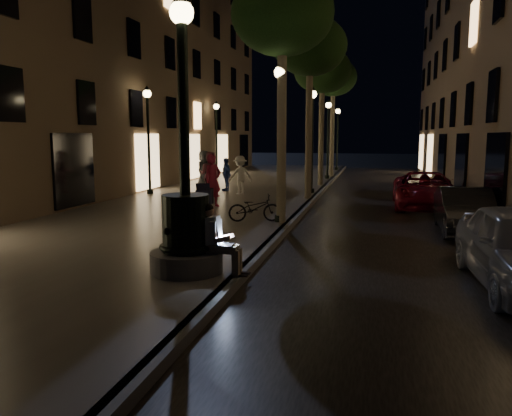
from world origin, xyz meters
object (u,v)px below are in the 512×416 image
(tree_second, at_px, (310,48))
(stroller, at_px, (205,197))
(seated_man_laptop, at_px, (217,237))
(pedestrian_white, at_px, (240,175))
(fountain_lamppost, at_px, (186,220))
(lamp_left_c, at_px, (217,129))
(lamp_curb_c, at_px, (328,129))
(pedestrian_pink, at_px, (210,175))
(lamp_curb_b, at_px, (312,126))
(lamp_left_b, at_px, (148,126))
(pedestrian_blue, at_px, (226,174))
(pedestrian_red, at_px, (213,180))
(lamp_curb_d, at_px, (338,130))
(tree_third, at_px, (322,71))
(lamp_curb_a, at_px, (280,121))
(car_third, at_px, (425,190))
(tree_far, at_px, (333,78))
(bicycle, at_px, (255,208))
(pedestrian_dark, at_px, (204,170))
(tree_near, at_px, (282,16))
(car_second, at_px, (465,211))

(tree_second, xyz_separation_m, stroller, (-2.76, -5.26, -5.53))
(seated_man_laptop, height_order, pedestrian_white, pedestrian_white)
(fountain_lamppost, distance_m, lamp_left_c, 23.00)
(lamp_curb_c, relative_size, pedestrian_pink, 2.48)
(lamp_curb_b, xyz_separation_m, pedestrian_white, (-3.05, -1.28, -2.18))
(lamp_left_b, height_order, pedestrian_blue, lamp_left_b)
(pedestrian_red, bearing_deg, lamp_curb_d, 29.63)
(pedestrian_blue, bearing_deg, lamp_left_b, -96.29)
(lamp_curb_d, height_order, pedestrian_red, lamp_curb_d)
(tree_third, bearing_deg, lamp_curb_a, -90.00)
(lamp_curb_d, distance_m, pedestrian_blue, 16.72)
(lamp_curb_a, distance_m, lamp_left_c, 17.50)
(car_third, distance_m, pedestrian_white, 7.91)
(tree_far, distance_m, car_third, 14.50)
(seated_man_laptop, relative_size, stroller, 1.12)
(fountain_lamppost, distance_m, lamp_curb_a, 6.37)
(car_third, bearing_deg, bicycle, -133.31)
(lamp_left_c, xyz_separation_m, pedestrian_dark, (1.93, -8.09, -2.08))
(lamp_curb_d, xyz_separation_m, pedestrian_white, (-3.05, -17.28, -2.18))
(bicycle, bearing_deg, tree_far, -20.25)
(pedestrian_dark, bearing_deg, pedestrian_red, -144.31)
(lamp_left_c, xyz_separation_m, pedestrian_white, (4.05, -9.28, -2.18))
(pedestrian_white, bearing_deg, tree_second, 128.01)
(stroller, bearing_deg, lamp_curb_a, -27.15)
(tree_far, bearing_deg, pedestrian_pink, -107.98)
(pedestrian_dark, bearing_deg, tree_near, -133.38)
(bicycle, bearing_deg, pedestrian_blue, 4.68)
(lamp_left_c, height_order, car_third, lamp_left_c)
(tree_near, height_order, lamp_left_c, tree_near)
(bicycle, bearing_deg, seated_man_laptop, 168.67)
(lamp_left_b, bearing_deg, bicycle, -44.08)
(lamp_curb_d, xyz_separation_m, pedestrian_blue, (-4.07, -16.06, -2.25))
(lamp_curb_a, xyz_separation_m, stroller, (-2.66, 0.74, -2.44))
(lamp_curb_c, bearing_deg, pedestrian_red, -102.71)
(lamp_curb_a, height_order, lamp_curb_b, same)
(fountain_lamppost, height_order, tree_far, tree_far)
(lamp_curb_b, bearing_deg, tree_second, -87.14)
(seated_man_laptop, relative_size, pedestrian_blue, 0.86)
(tree_far, bearing_deg, bicycle, -92.58)
(fountain_lamppost, xyz_separation_m, stroller, (-1.96, 6.74, -0.41))
(tree_near, relative_size, lamp_curb_c, 1.52)
(tree_second, height_order, lamp_curb_a, tree_second)
(car_second, bearing_deg, lamp_curb_a, -174.46)
(tree_near, xyz_separation_m, tree_third, (-0.05, 12.00, -0.10))
(tree_near, relative_size, pedestrian_dark, 3.81)
(lamp_curb_a, relative_size, pedestrian_pink, 2.48)
(tree_second, distance_m, tree_third, 6.00)
(tree_second, xyz_separation_m, tree_third, (-0.10, 6.00, -0.20))
(tree_near, distance_m, pedestrian_red, 6.50)
(pedestrian_pink, bearing_deg, bicycle, 127.90)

